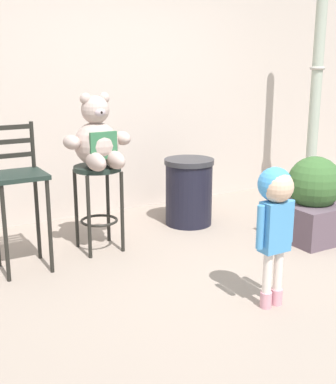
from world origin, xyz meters
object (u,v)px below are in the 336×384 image
object	(u,v)px
trash_bin	(189,191)
planter_with_shrub	(313,202)
lamppost	(314,113)
child_walking	(275,207)
bar_stool_with_teddy	(98,190)
teddy_bear	(98,140)
bar_chair_empty	(18,185)

from	to	relation	value
trash_bin	planter_with_shrub	xyz separation A→B (m)	(0.75, -0.96, 0.02)
planter_with_shrub	lamppost	bearing A→B (deg)	45.77
lamppost	child_walking	bearing A→B (deg)	-140.25
bar_stool_with_teddy	child_walking	xyz separation A→B (m)	(0.59, -1.58, 0.16)
teddy_bear	lamppost	xyz separation A→B (m)	(2.78, 0.27, 0.06)
teddy_bear	child_walking	size ratio (longest dim) A/B	0.64
teddy_bear	trash_bin	bearing A→B (deg)	13.08
bar_stool_with_teddy	bar_chair_empty	world-z (taller)	bar_chair_empty
bar_chair_empty	planter_with_shrub	world-z (taller)	bar_chair_empty
planter_with_shrub	child_walking	bearing A→B (deg)	-145.81
bar_stool_with_teddy	trash_bin	bearing A→B (deg)	11.54
bar_stool_with_teddy	trash_bin	xyz separation A→B (m)	(1.07, 0.22, -0.20)
bar_stool_with_teddy	bar_chair_empty	distance (m)	0.71
trash_bin	lamppost	distance (m)	1.85
teddy_bear	trash_bin	world-z (taller)	teddy_bear
bar_chair_empty	lamppost	bearing A→B (deg)	5.40
teddy_bear	lamppost	bearing A→B (deg)	5.56
child_walking	trash_bin	distance (m)	1.89
child_walking	planter_with_shrub	xyz separation A→B (m)	(1.23, 0.83, -0.34)
planter_with_shrub	teddy_bear	bearing A→B (deg)	158.66
trash_bin	lamppost	xyz separation A→B (m)	(1.71, 0.02, 0.70)
child_walking	planter_with_shrub	world-z (taller)	child_walking
bar_stool_with_teddy	lamppost	xyz separation A→B (m)	(2.78, 0.24, 0.50)
bar_chair_empty	planter_with_shrub	size ratio (longest dim) A/B	1.48
bar_stool_with_teddy	bar_chair_empty	xyz separation A→B (m)	(-0.69, -0.09, 0.14)
child_walking	bar_chair_empty	bearing A→B (deg)	-23.91
child_walking	bar_chair_empty	xyz separation A→B (m)	(-1.29, 1.49, -0.01)
trash_bin	bar_chair_empty	size ratio (longest dim) A/B	0.58
bar_chair_empty	trash_bin	bearing A→B (deg)	9.85
bar_stool_with_teddy	planter_with_shrub	world-z (taller)	planter_with_shrub
teddy_bear	lamppost	distance (m)	2.79
bar_stool_with_teddy	planter_with_shrub	xyz separation A→B (m)	(1.82, -0.74, -0.18)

